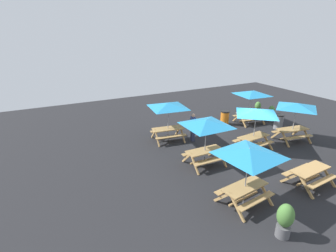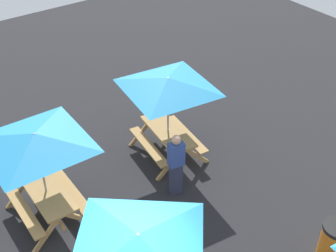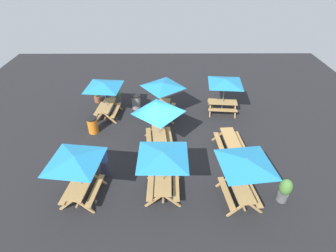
{
  "view_description": "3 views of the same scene",
  "coord_description": "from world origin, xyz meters",
  "px_view_note": "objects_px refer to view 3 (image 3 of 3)",
  "views": [
    {
      "loc": [
        9.82,
        9.19,
        6.21
      ],
      "look_at": [
        3.33,
        -3.48,
        0.9
      ],
      "focal_mm": 28.0,
      "sensor_mm": 36.0,
      "label": 1
    },
    {
      "loc": [
        -4.4,
        2.13,
        7.79
      ],
      "look_at": [
        3.33,
        -3.48,
        0.9
      ],
      "focal_mm": 50.0,
      "sensor_mm": 36.0,
      "label": 2
    },
    {
      "loc": [
        10.89,
        0.1,
        9.01
      ],
      "look_at": [
        -0.66,
        0.17,
        0.9
      ],
      "focal_mm": 28.0,
      "sensor_mm": 36.0,
      "label": 3
    }
  ],
  "objects_px": {
    "picnic_table_4": "(104,87)",
    "potted_plant_2": "(285,190)",
    "trash_bin_orange": "(93,125)",
    "potted_plant_0": "(117,95)",
    "picnic_table_5": "(225,84)",
    "person_standing": "(103,161)",
    "picnic_table_2": "(75,162)",
    "picnic_table_7": "(230,141)",
    "picnic_table_3": "(158,113)",
    "picnic_table_6": "(163,87)",
    "picnic_table_0": "(163,158)",
    "picnic_table_1": "(246,165)",
    "trash_bin_gray": "(136,102)",
    "potted_plant_1": "(97,95)"
  },
  "relations": [
    {
      "from": "picnic_table_1",
      "to": "picnic_table_6",
      "type": "xyz_separation_m",
      "value": [
        -6.6,
        -3.25,
        0.0
      ]
    },
    {
      "from": "picnic_table_6",
      "to": "trash_bin_orange",
      "type": "height_order",
      "value": "picnic_table_6"
    },
    {
      "from": "picnic_table_5",
      "to": "trash_bin_orange",
      "type": "height_order",
      "value": "picnic_table_5"
    },
    {
      "from": "picnic_table_6",
      "to": "picnic_table_0",
      "type": "bearing_deg",
      "value": 8.8
    },
    {
      "from": "picnic_table_4",
      "to": "potted_plant_2",
      "type": "height_order",
      "value": "picnic_table_4"
    },
    {
      "from": "picnic_table_4",
      "to": "person_standing",
      "type": "height_order",
      "value": "picnic_table_4"
    },
    {
      "from": "picnic_table_3",
      "to": "picnic_table_4",
      "type": "xyz_separation_m",
      "value": [
        -2.84,
        -3.3,
        0.0
      ]
    },
    {
      "from": "picnic_table_0",
      "to": "potted_plant_1",
      "type": "distance_m",
      "value": 9.34
    },
    {
      "from": "potted_plant_2",
      "to": "person_standing",
      "type": "bearing_deg",
      "value": -101.06
    },
    {
      "from": "trash_bin_orange",
      "to": "potted_plant_0",
      "type": "xyz_separation_m",
      "value": [
        -3.41,
        0.9,
        0.07
      ]
    },
    {
      "from": "picnic_table_5",
      "to": "picnic_table_6",
      "type": "relative_size",
      "value": 1.21
    },
    {
      "from": "picnic_table_3",
      "to": "picnic_table_6",
      "type": "relative_size",
      "value": 1.0
    },
    {
      "from": "picnic_table_2",
      "to": "picnic_table_3",
      "type": "relative_size",
      "value": 1.2
    },
    {
      "from": "picnic_table_3",
      "to": "potted_plant_2",
      "type": "relative_size",
      "value": 1.95
    },
    {
      "from": "trash_bin_orange",
      "to": "potted_plant_2",
      "type": "xyz_separation_m",
      "value": [
        4.94,
        9.1,
        0.15
      ]
    },
    {
      "from": "potted_plant_1",
      "to": "picnic_table_5",
      "type": "bearing_deg",
      "value": 80.65
    },
    {
      "from": "picnic_table_1",
      "to": "trash_bin_gray",
      "type": "distance_m",
      "value": 9.16
    },
    {
      "from": "picnic_table_6",
      "to": "potted_plant_0",
      "type": "xyz_separation_m",
      "value": [
        -1.68,
        -3.11,
        -1.42
      ]
    },
    {
      "from": "picnic_table_3",
      "to": "potted_plant_1",
      "type": "distance_m",
      "value": 6.52
    },
    {
      "from": "potted_plant_2",
      "to": "potted_plant_1",
      "type": "bearing_deg",
      "value": -131.37
    },
    {
      "from": "picnic_table_2",
      "to": "trash_bin_orange",
      "type": "height_order",
      "value": "picnic_table_2"
    },
    {
      "from": "picnic_table_5",
      "to": "person_standing",
      "type": "xyz_separation_m",
      "value": [
        5.59,
        -6.43,
        -1.1
      ]
    },
    {
      "from": "trash_bin_orange",
      "to": "potted_plant_0",
      "type": "relative_size",
      "value": 0.87
    },
    {
      "from": "picnic_table_4",
      "to": "picnic_table_5",
      "type": "height_order",
      "value": "same"
    },
    {
      "from": "trash_bin_gray",
      "to": "potted_plant_2",
      "type": "relative_size",
      "value": 0.82
    },
    {
      "from": "picnic_table_7",
      "to": "potted_plant_1",
      "type": "xyz_separation_m",
      "value": [
        -5.1,
        -8.05,
        -0.03
      ]
    },
    {
      "from": "picnic_table_5",
      "to": "potted_plant_0",
      "type": "xyz_separation_m",
      "value": [
        -1.23,
        -6.87,
        -1.42
      ]
    },
    {
      "from": "picnic_table_7",
      "to": "potted_plant_2",
      "type": "bearing_deg",
      "value": 21.3
    },
    {
      "from": "picnic_table_4",
      "to": "potted_plant_0",
      "type": "height_order",
      "value": "picnic_table_4"
    },
    {
      "from": "potted_plant_2",
      "to": "picnic_table_5",
      "type": "bearing_deg",
      "value": -169.38
    },
    {
      "from": "person_standing",
      "to": "potted_plant_2",
      "type": "bearing_deg",
      "value": -179.09
    },
    {
      "from": "potted_plant_2",
      "to": "picnic_table_4",
      "type": "bearing_deg",
      "value": -127.83
    },
    {
      "from": "picnic_table_0",
      "to": "trash_bin_gray",
      "type": "distance_m",
      "value": 7.48
    },
    {
      "from": "person_standing",
      "to": "trash_bin_gray",
      "type": "bearing_deg",
      "value": -86.46
    },
    {
      "from": "trash_bin_gray",
      "to": "potted_plant_1",
      "type": "height_order",
      "value": "potted_plant_1"
    },
    {
      "from": "picnic_table_0",
      "to": "picnic_table_3",
      "type": "relative_size",
      "value": 1.21
    },
    {
      "from": "picnic_table_1",
      "to": "potted_plant_2",
      "type": "height_order",
      "value": "picnic_table_1"
    },
    {
      "from": "picnic_table_0",
      "to": "trash_bin_gray",
      "type": "relative_size",
      "value": 2.89
    },
    {
      "from": "picnic_table_7",
      "to": "potted_plant_0",
      "type": "xyz_separation_m",
      "value": [
        -4.97,
        -6.63,
        0.0
      ]
    },
    {
      "from": "picnic_table_5",
      "to": "trash_bin_gray",
      "type": "height_order",
      "value": "picnic_table_5"
    },
    {
      "from": "picnic_table_0",
      "to": "person_standing",
      "type": "relative_size",
      "value": 1.69
    },
    {
      "from": "trash_bin_orange",
      "to": "picnic_table_6",
      "type": "bearing_deg",
      "value": 113.3
    },
    {
      "from": "potted_plant_0",
      "to": "potted_plant_2",
      "type": "bearing_deg",
      "value": 44.5
    },
    {
      "from": "picnic_table_3",
      "to": "potted_plant_2",
      "type": "height_order",
      "value": "picnic_table_3"
    },
    {
      "from": "potted_plant_1",
      "to": "potted_plant_2",
      "type": "relative_size",
      "value": 0.88
    },
    {
      "from": "picnic_table_3",
      "to": "potted_plant_2",
      "type": "distance_m",
      "value": 6.67
    },
    {
      "from": "picnic_table_1",
      "to": "trash_bin_orange",
      "type": "distance_m",
      "value": 8.87
    },
    {
      "from": "picnic_table_3",
      "to": "potted_plant_0",
      "type": "bearing_deg",
      "value": -152.56
    },
    {
      "from": "picnic_table_2",
      "to": "picnic_table_7",
      "type": "relative_size",
      "value": 1.49
    },
    {
      "from": "picnic_table_5",
      "to": "picnic_table_2",
      "type": "bearing_deg",
      "value": -131.04
    }
  ]
}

